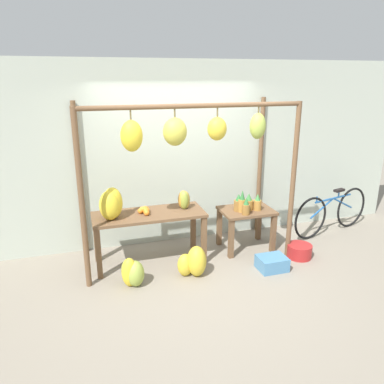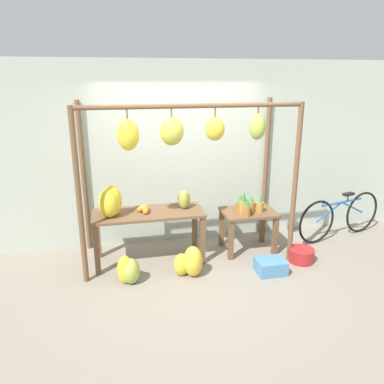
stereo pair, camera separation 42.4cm
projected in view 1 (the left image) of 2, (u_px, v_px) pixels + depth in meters
ground_plane at (202, 278)px, 4.94m from camera, size 20.00×20.00×0.00m
shop_wall_back at (174, 154)px, 5.76m from camera, size 8.00×0.08×2.80m
stall_awning at (187, 148)px, 4.81m from camera, size 2.93×1.17×2.24m
display_table_main at (149, 221)px, 5.20m from camera, size 1.54×0.61×0.74m
display_table_side at (246, 218)px, 5.68m from camera, size 0.78×0.58×0.63m
banana_pile_on_table at (111, 205)px, 4.92m from camera, size 0.40×0.41×0.43m
orange_pile at (145, 210)px, 5.16m from camera, size 0.17×0.23×0.09m
pineapple_cluster at (246, 204)px, 5.53m from camera, size 0.41×0.30×0.33m
banana_pile_ground_left at (132, 272)px, 4.73m from camera, size 0.34×0.35×0.39m
banana_pile_ground_right at (193, 262)px, 4.96m from camera, size 0.41×0.32×0.42m
fruit_crate_white at (272, 263)px, 5.15m from camera, size 0.39×0.31×0.19m
blue_bucket at (299, 251)px, 5.49m from camera, size 0.36×0.36×0.20m
parked_bicycle at (332, 212)px, 6.29m from camera, size 1.68×0.45×0.75m
papaya_pile at (184, 200)px, 5.31m from camera, size 0.21×0.20×0.27m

